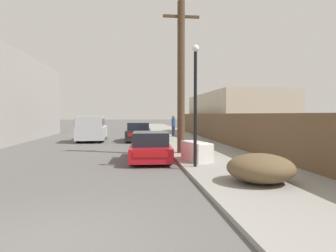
{
  "coord_description": "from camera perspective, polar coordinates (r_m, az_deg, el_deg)",
  "views": [
    {
      "loc": [
        1.35,
        -4.73,
        2.04
      ],
      "look_at": [
        3.31,
        11.67,
        1.39
      ],
      "focal_mm": 32.0,
      "sensor_mm": 36.0,
      "label": 1
    }
  ],
  "objects": [
    {
      "name": "ground_plane",
      "position": [
        5.33,
        -22.44,
        -20.44
      ],
      "size": [
        220.0,
        220.0,
        0.0
      ],
      "primitive_type": "plane",
      "color": "#595654"
    },
    {
      "name": "sidewalk_curb",
      "position": [
        28.57,
        1.15,
        -1.71
      ],
      "size": [
        4.2,
        63.0,
        0.12
      ],
      "primitive_type": "cube",
      "color": "gray",
      "rests_on": "ground"
    },
    {
      "name": "discarded_fridge",
      "position": [
        12.46,
        5.42,
        -4.82
      ],
      "size": [
        1.05,
        1.87,
        0.8
      ],
      "rotation": [
        0.0,
        0.0,
        0.23
      ],
      "color": "white",
      "rests_on": "sidewalk_curb"
    },
    {
      "name": "parked_sports_car_red",
      "position": [
        13.2,
        -3.38,
        -4.09
      ],
      "size": [
        1.91,
        4.26,
        1.28
      ],
      "rotation": [
        0.0,
        0.0,
        -0.05
      ],
      "color": "red",
      "rests_on": "ground"
    },
    {
      "name": "car_parked_mid",
      "position": [
        22.84,
        -5.62,
        -1.2
      ],
      "size": [
        2.0,
        4.44,
        1.42
      ],
      "rotation": [
        0.0,
        0.0,
        -0.05
      ],
      "color": "black",
      "rests_on": "ground"
    },
    {
      "name": "pickup_truck",
      "position": [
        23.33,
        -14.31,
        -0.52
      ],
      "size": [
        2.14,
        5.48,
        1.89
      ],
      "rotation": [
        0.0,
        0.0,
        3.17
      ],
      "color": "silver",
      "rests_on": "ground"
    },
    {
      "name": "utility_pole",
      "position": [
        15.02,
        2.5,
        9.48
      ],
      "size": [
        1.8,
        0.37,
        7.47
      ],
      "color": "#4C3826",
      "rests_on": "sidewalk_curb"
    },
    {
      "name": "street_lamp",
      "position": [
        10.97,
        5.23,
        5.74
      ],
      "size": [
        0.26,
        0.26,
        4.43
      ],
      "color": "black",
      "rests_on": "sidewalk_curb"
    },
    {
      "name": "brush_pile",
      "position": [
        8.87,
        17.2,
        -7.66
      ],
      "size": [
        1.88,
        1.88,
        0.81
      ],
      "color": "brown",
      "rests_on": "sidewalk_curb"
    },
    {
      "name": "wooden_fence",
      "position": [
        20.92,
        9.57,
        -0.34
      ],
      "size": [
        0.08,
        32.88,
        1.96
      ],
      "primitive_type": "cube",
      "color": "brown",
      "rests_on": "sidewalk_curb"
    },
    {
      "name": "building_right_house",
      "position": [
        29.38,
        12.41,
        2.12
      ],
      "size": [
        6.0,
        13.98,
        3.99
      ],
      "primitive_type": "cube",
      "color": "beige",
      "rests_on": "ground"
    },
    {
      "name": "pedestrian",
      "position": [
        25.77,
        1.05,
        0.09
      ],
      "size": [
        0.34,
        0.34,
        1.82
      ],
      "color": "#282D42",
      "rests_on": "sidewalk_curb"
    }
  ]
}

